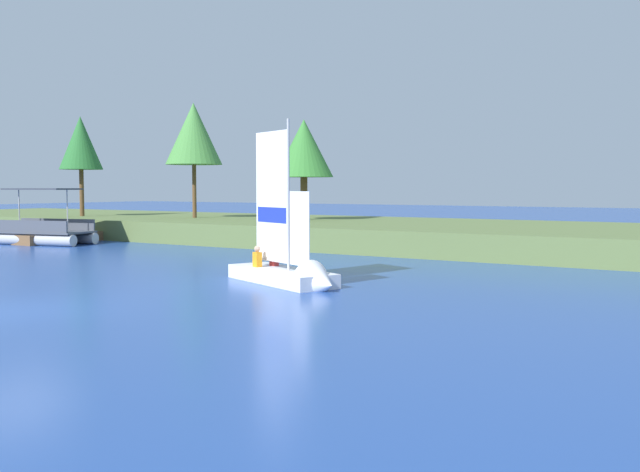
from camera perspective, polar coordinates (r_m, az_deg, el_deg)
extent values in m
plane|color=#234793|center=(19.05, -22.74, -5.51)|extent=(200.00, 200.00, 0.00)
cube|color=#5B703D|center=(37.59, 8.19, 0.13)|extent=(80.00, 13.21, 1.14)
cylinder|color=brown|center=(49.11, -18.31, 3.26)|extent=(0.28, 0.28, 3.01)
cone|color=#286B2D|center=(49.19, -18.39, 7.01)|extent=(2.73, 2.73, 3.41)
cylinder|color=brown|center=(44.73, -9.90, 3.51)|extent=(0.25, 0.25, 3.25)
cone|color=#47893D|center=(44.84, -9.95, 7.98)|extent=(3.43, 3.43, 3.74)
cylinder|color=brown|center=(41.44, -1.28, 2.99)|extent=(0.40, 0.40, 2.45)
cone|color=#387F33|center=(41.49, -1.28, 6.95)|extent=(3.38, 3.38, 3.29)
cube|color=brown|center=(41.74, -19.67, -0.11)|extent=(1.61, 5.22, 0.52)
cube|color=white|center=(22.77, -3.09, -3.16)|extent=(4.63, 3.04, 0.43)
cone|color=white|center=(20.93, 0.08, -3.78)|extent=(1.52, 1.62, 1.29)
cylinder|color=#B7B7BC|center=(22.22, -2.52, 3.26)|extent=(0.08, 0.08, 4.66)
cube|color=white|center=(23.06, -3.81, 3.19)|extent=(1.82, 0.79, 4.09)
cube|color=#1E33B2|center=(23.07, -3.81, 1.67)|extent=(1.64, 0.72, 0.49)
cube|color=white|center=(21.72, -1.63, 0.58)|extent=(0.99, 0.44, 2.25)
cylinder|color=#B7B7BC|center=(23.18, -3.79, -1.95)|extent=(1.83, 0.82, 0.06)
cube|color=orange|center=(23.38, -4.98, -1.86)|extent=(0.34, 0.29, 0.48)
sphere|color=tan|center=(23.34, -4.98, -1.01)|extent=(0.20, 0.20, 0.20)
cube|color=red|center=(23.69, -3.65, -1.77)|extent=(0.34, 0.29, 0.48)
sphere|color=tan|center=(23.66, -3.65, -0.93)|extent=(0.20, 0.20, 0.20)
cylinder|color=#B2B2B7|center=(41.44, -20.20, -0.10)|extent=(5.24, 1.73, 0.60)
cylinder|color=#B2B2B7|center=(40.12, -21.82, -0.26)|extent=(5.24, 1.73, 0.60)
cube|color=#474C56|center=(40.75, -21.01, 0.31)|extent=(5.42, 3.40, 0.10)
cube|color=#474C56|center=(41.55, -20.05, 0.88)|extent=(4.72, 1.15, 0.60)
cube|color=#474C56|center=(39.93, -22.04, 0.72)|extent=(4.72, 1.15, 0.60)
cylinder|color=#B2B2B7|center=(39.69, -19.34, 1.90)|extent=(0.06, 0.06, 2.17)
cylinder|color=#B2B2B7|center=(41.75, -22.68, 1.91)|extent=(0.06, 0.06, 2.17)
cube|color=#333842|center=(40.68, -21.09, 3.48)|extent=(3.94, 2.85, 0.08)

